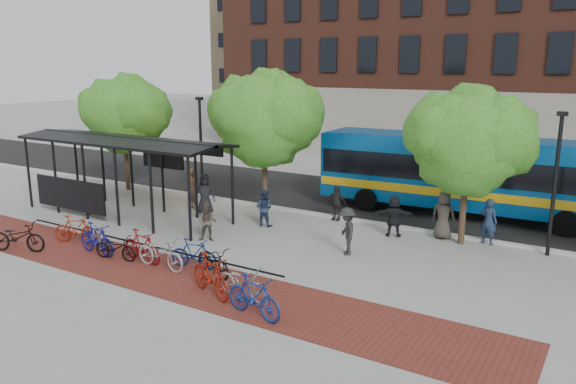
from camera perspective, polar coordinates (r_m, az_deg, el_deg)
The scene contains 33 objects.
ground at distance 21.82m, azimuth -0.64°, elevation -4.98°, with size 160.00×160.00×0.00m, color #9E9E99.
asphalt_street at distance 28.65m, azimuth 7.95°, elevation -0.73°, with size 160.00×8.00×0.01m, color black.
curb at distance 25.14m, azimuth 4.25°, elevation -2.45°, with size 160.00×0.25×0.12m, color #B7B7B2.
brick_strip at distance 19.35m, azimuth -13.79°, elevation -7.75°, with size 24.00×3.00×0.01m, color maroon.
bike_rack_rail at distance 20.82m, azimuth -14.56°, elevation -6.31°, with size 12.00×0.05×0.95m, color black.
bus_shelter at distance 25.99m, azimuth -16.62°, elevation 4.18°, with size 10.60×3.07×3.60m.
tree_a at distance 31.19m, azimuth -16.19°, elevation 7.88°, with size 4.90×4.00×6.18m.
tree_b at distance 25.26m, azimuth -2.18°, elevation 7.81°, with size 5.15×4.20×6.47m.
tree_c at distance 21.65m, azimuth 18.10°, elevation 5.24°, with size 4.66×3.80×5.92m.
lamp_post_left at distance 28.12m, azimuth -8.84°, elevation 4.67°, with size 0.35×0.20×5.12m.
lamp_post_right at distance 21.61m, azimuth 25.51°, elevation 1.09°, with size 0.35×0.20×5.12m.
bus at distance 26.28m, azimuth 17.75°, elevation 2.06°, with size 13.25×3.66×3.54m.
bike_0 at distance 22.72m, azimuth -25.77°, elevation -4.13°, with size 0.73×2.10×1.10m, color black.
bike_1 at distance 22.97m, azimuth -20.77°, elevation -3.54°, with size 0.50×1.77×1.06m, color maroon.
bike_2 at distance 22.25m, azimuth -18.93°, elevation -3.99°, with size 0.67×1.92×1.01m, color #BABABD.
bike_3 at distance 21.28m, azimuth -18.86°, elevation -4.54°, with size 0.54×1.93×1.16m, color navy.
bike_4 at distance 20.56m, azimuth -17.11°, elevation -5.41°, with size 0.59×1.69×0.89m, color black.
bike_5 at distance 20.05m, azimuth -14.61°, elevation -5.35°, with size 0.53×1.89×1.14m, color maroon.
bike_6 at distance 19.26m, azimuth -12.82°, elevation -6.07°, with size 0.73×2.09×1.10m, color #A0A0A2.
bike_7 at distance 19.10m, azimuth -9.53°, elevation -6.20°, with size 0.48×1.69×1.02m, color navy.
bike_8 at distance 18.47m, azimuth -7.60°, elevation -6.91°, with size 0.64×1.83×0.96m, color black.
bike_9 at distance 16.83m, azimuth -7.88°, elevation -8.39°, with size 0.59×2.09×1.25m, color maroon.
bike_10 at distance 16.61m, azimuth -4.65°, elevation -9.11°, with size 0.65×1.87×0.98m, color #98989A.
bike_11 at distance 15.38m, azimuth -3.49°, elevation -10.56°, with size 0.55×1.96×1.18m, color navy.
pedestrian_0 at distance 25.60m, azimuth -8.44°, elevation -0.24°, with size 0.92×0.60×1.88m, color black.
pedestrian_1 at distance 26.70m, azimuth -9.57°, elevation 0.34°, with size 0.71×0.47×1.94m, color #463F38.
pedestrian_2 at distance 23.60m, azimuth -2.44°, elevation -1.62°, with size 0.76×0.59×1.57m, color #1F2C49.
pedestrian_4 at distance 24.55m, azimuth 4.94°, elevation -1.09°, with size 0.92×0.38×1.57m, color black.
pedestrian_5 at distance 22.56m, azimuth 10.72°, elevation -2.41°, with size 1.54×0.49×1.66m, color black.
pedestrian_6 at distance 22.68m, azimuth 15.53°, elevation -2.28°, with size 0.93×0.60×1.90m, color #3E3631.
pedestrian_7 at distance 22.53m, azimuth 19.71°, elevation -2.83°, with size 0.65×0.43×1.78m, color #1F2E4A.
pedestrian_8 at distance 21.83m, azimuth -8.19°, elevation -3.03°, with size 0.74×0.58×1.52m, color #4D4239.
pedestrian_9 at distance 20.19m, azimuth 6.00°, elevation -3.98°, with size 1.12×0.64×1.73m, color #252525.
Camera 1 is at (11.12, -17.54, 6.71)m, focal length 35.00 mm.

